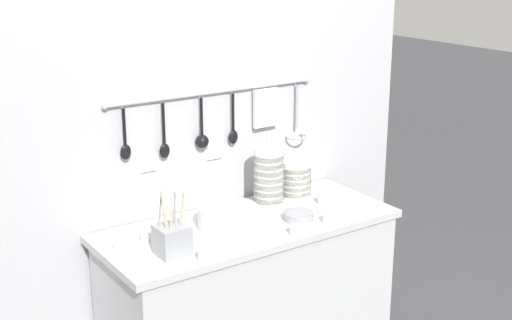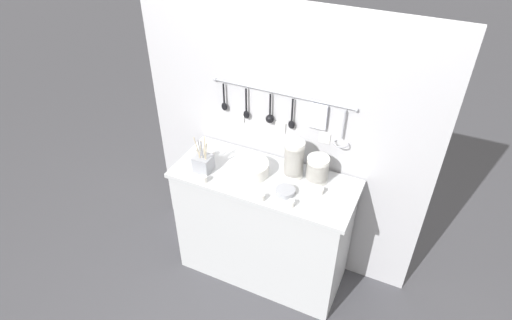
# 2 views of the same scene
# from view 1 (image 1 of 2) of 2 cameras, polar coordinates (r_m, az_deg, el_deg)

# --- Properties ---
(back_wall) EXTENTS (2.01, 0.11, 1.96)m
(back_wall) POSITION_cam_1_polar(r_m,az_deg,el_deg) (3.06, -3.53, -2.02)
(back_wall) COLOR #B2B2B7
(back_wall) RESTS_ON ground
(bowl_stack_wide_centre) EXTENTS (0.13, 0.13, 0.26)m
(bowl_stack_wide_centre) POSITION_cam_1_polar(r_m,az_deg,el_deg) (2.97, 1.01, -1.42)
(bowl_stack_wide_centre) COLOR silver
(bowl_stack_wide_centre) RESTS_ON counter
(bowl_stack_back_corner) EXTENTS (0.14, 0.14, 0.18)m
(bowl_stack_back_corner) POSITION_cam_1_polar(r_m,az_deg,el_deg) (3.09, 3.12, -1.57)
(bowl_stack_back_corner) COLOR silver
(bowl_stack_back_corner) RESTS_ON counter
(plate_stack) EXTENTS (0.24, 0.24, 0.09)m
(plate_stack) POSITION_cam_1_polar(r_m,az_deg,el_deg) (2.79, -2.22, -4.62)
(plate_stack) COLOR silver
(plate_stack) RESTS_ON counter
(steel_mixing_bowl) EXTENTS (0.12, 0.12, 0.03)m
(steel_mixing_bowl) POSITION_cam_1_polar(r_m,az_deg,el_deg) (2.89, 3.41, -4.47)
(steel_mixing_bowl) COLOR #93969E
(steel_mixing_bowl) RESTS_ON counter
(cutlery_caddy) EXTENTS (0.11, 0.11, 0.26)m
(cutlery_caddy) POSITION_cam_1_polar(r_m,az_deg,el_deg) (2.57, -6.73, -6.30)
(cutlery_caddy) COLOR #93969E
(cutlery_caddy) RESTS_ON counter
(cup_front_right) EXTENTS (0.04, 0.04, 0.04)m
(cup_front_right) POSITION_cam_1_polar(r_m,az_deg,el_deg) (2.53, -4.23, -7.55)
(cup_front_right) COLOR silver
(cup_front_right) RESTS_ON counter
(cup_back_right) EXTENTS (0.04, 0.04, 0.04)m
(cup_back_right) POSITION_cam_1_polar(r_m,az_deg,el_deg) (2.71, -8.82, -6.03)
(cup_back_right) COLOR silver
(cup_back_right) RESTS_ON counter
(cup_edge_far) EXTENTS (0.04, 0.04, 0.04)m
(cup_edge_far) POSITION_cam_1_polar(r_m,az_deg,el_deg) (3.06, 5.39, -3.14)
(cup_edge_far) COLOR silver
(cup_edge_far) RESTS_ON counter
(cup_centre) EXTENTS (0.04, 0.04, 0.04)m
(cup_centre) POSITION_cam_1_polar(r_m,az_deg,el_deg) (2.74, 3.15, -5.59)
(cup_centre) COLOR silver
(cup_centre) RESTS_ON counter
(cup_beside_plates) EXTENTS (0.04, 0.04, 0.04)m
(cup_beside_plates) POSITION_cam_1_polar(r_m,az_deg,el_deg) (2.86, 5.75, -4.62)
(cup_beside_plates) COLOR silver
(cup_beside_plates) RESTS_ON counter
(cup_front_left) EXTENTS (0.04, 0.04, 0.04)m
(cup_front_left) POSITION_cam_1_polar(r_m,az_deg,el_deg) (2.65, -11.00, -6.69)
(cup_front_left) COLOR silver
(cup_front_left) RESTS_ON counter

